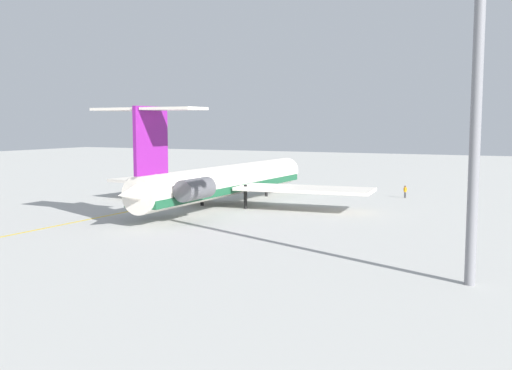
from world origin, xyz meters
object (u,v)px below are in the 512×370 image
Objects in this scene: main_jetliner at (223,181)px; ground_crew_near_nose at (405,190)px; ground_crew_near_tail at (189,178)px; safety_cone_nose at (362,192)px; light_mast at (477,92)px.

ground_crew_near_nose is at bearing -43.16° from main_jetliner.
ground_crew_near_tail reaches higher than safety_cone_nose.
light_mast is at bearing -126.71° from main_jetliner.
main_jetliner is 41.65m from light_mast.
ground_crew_near_tail is 3.28× the size of safety_cone_nose.
light_mast is at bearing -171.24° from ground_crew_near_nose.
light_mast reaches higher than ground_crew_near_nose.
ground_crew_near_tail is 70.26m from light_mast.
light_mast reaches higher than safety_cone_nose.
safety_cone_nose is 0.02× the size of light_mast.
safety_cone_nose is (-0.17, 30.93, -0.87)m from ground_crew_near_tail.
light_mast is (44.27, 13.39, 11.40)m from ground_crew_near_nose.
light_mast is (46.66, 51.28, 11.39)m from ground_crew_near_tail.
main_jetliner is 23.40× the size of ground_crew_near_tail.
ground_crew_near_tail is 30.95m from safety_cone_nose.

